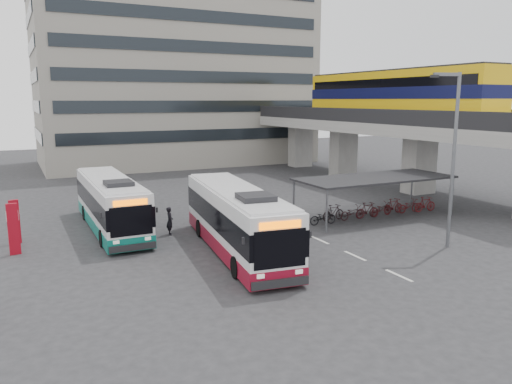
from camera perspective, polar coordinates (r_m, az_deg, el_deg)
name	(u,v)px	position (r m, az deg, el deg)	size (l,w,h in m)	color
ground	(278,246)	(25.35, 2.57, -6.21)	(120.00, 120.00, 0.00)	#28282B
viaduct	(389,112)	(43.78, 14.98, 8.78)	(8.00, 32.00, 9.68)	gray
bike_shelter	(374,197)	(32.13, 13.32, -0.52)	(10.00, 4.00, 2.54)	#595B60
office_block	(174,54)	(60.16, -9.32, 15.35)	(30.00, 15.00, 25.00)	gray
road_markings	(355,256)	(24.27, 11.25, -7.16)	(0.15, 7.60, 0.01)	beige
bus_main	(237,220)	(24.14, -2.19, -3.26)	(3.83, 11.49, 3.33)	white
bus_teal	(111,204)	(29.45, -16.27, -1.30)	(2.39, 10.77, 3.18)	white
pedestrian	(170,221)	(27.65, -9.82, -3.28)	(0.56, 0.37, 1.55)	black
lamp_post	(452,150)	(26.05, 21.49, 4.49)	(1.45, 0.67, 8.57)	#595B60
sign_totem_mid	(13,228)	(26.34, -25.98, -3.75)	(0.54, 0.21, 2.49)	maroon
sign_totem_north	(15,221)	(28.34, -25.84, -3.00)	(0.49, 0.25, 2.29)	maroon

